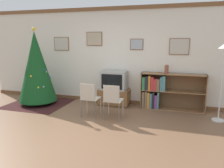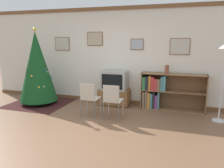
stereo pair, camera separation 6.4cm
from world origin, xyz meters
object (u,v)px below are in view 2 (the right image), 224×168
object	(u,v)px
television	(114,80)
standing_lamp	(224,62)
tv_console	(114,97)
christmas_tree	(37,67)
vase	(167,69)
folding_chair_left	(89,98)
folding_chair_right	(112,99)
bookshelf	(161,91)

from	to	relation	value
television	standing_lamp	distance (m)	2.73
tv_console	standing_lamp	xyz separation A→B (m)	(2.61, -0.48, 1.11)
christmas_tree	standing_lamp	world-z (taller)	christmas_tree
tv_console	vase	world-z (taller)	vase
folding_chair_left	standing_lamp	world-z (taller)	standing_lamp
christmas_tree	television	distance (m)	2.20
folding_chair_right	vase	distance (m)	1.68
bookshelf	tv_console	bearing A→B (deg)	-177.35
christmas_tree	standing_lamp	xyz separation A→B (m)	(4.72, 0.03, 0.27)
christmas_tree	folding_chair_left	world-z (taller)	christmas_tree
christmas_tree	folding_chair_left	size ratio (longest dim) A/B	2.61
vase	christmas_tree	bearing A→B (deg)	-171.35
television	folding_chair_left	bearing A→B (deg)	-104.65
vase	bookshelf	bearing A→B (deg)	160.53
television	christmas_tree	bearing A→B (deg)	-166.29
standing_lamp	television	bearing A→B (deg)	169.55
tv_console	bookshelf	distance (m)	1.30
television	folding_chair_right	size ratio (longest dim) A/B	0.85
television	folding_chair_right	distance (m)	1.15
folding_chair_right	tv_console	bearing A→B (deg)	104.62
tv_console	folding_chair_left	xyz separation A→B (m)	(-0.29, -1.09, 0.25)
folding_chair_left	vase	bearing A→B (deg)	33.43
christmas_tree	folding_chair_left	distance (m)	2.00
folding_chair_left	vase	xyz separation A→B (m)	(1.68, 1.11, 0.60)
tv_console	television	xyz separation A→B (m)	(0.00, -0.00, 0.48)
christmas_tree	standing_lamp	size ratio (longest dim) A/B	1.23
christmas_tree	vase	size ratio (longest dim) A/B	9.38
bookshelf	standing_lamp	distance (m)	1.68
tv_console	folding_chair_left	distance (m)	1.16
vase	tv_console	bearing A→B (deg)	-179.37
bookshelf	vase	world-z (taller)	vase
folding_chair_right	standing_lamp	world-z (taller)	standing_lamp
christmas_tree	folding_chair_right	xyz separation A→B (m)	(2.39, -0.58, -0.60)
christmas_tree	bookshelf	distance (m)	3.48
folding_chair_left	bookshelf	world-z (taller)	bookshelf
folding_chair_right	standing_lamp	xyz separation A→B (m)	(2.33, 0.61, 0.86)
folding_chair_left	folding_chair_right	size ratio (longest dim) A/B	1.00
folding_chair_right	bookshelf	distance (m)	1.52
tv_console	folding_chair_right	size ratio (longest dim) A/B	1.03
folding_chair_right	vase	world-z (taller)	vase
tv_console	standing_lamp	world-z (taller)	standing_lamp
vase	television	bearing A→B (deg)	-179.26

